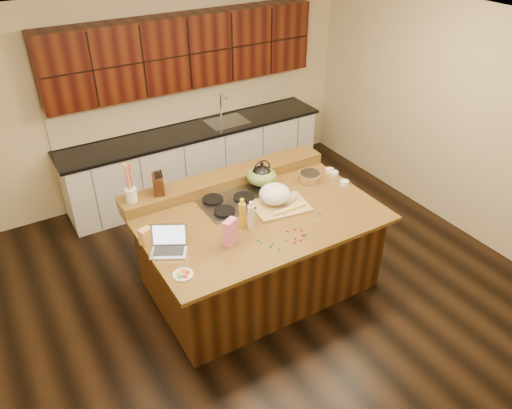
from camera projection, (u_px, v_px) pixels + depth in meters
room at (259, 177)px, 4.82m from camera, size 5.52×5.02×2.72m
island at (258, 249)px, 5.30m from camera, size 2.40×1.60×0.92m
back_ledge at (226, 179)px, 5.52m from camera, size 2.40×0.30×0.12m
cooktop at (244, 199)px, 5.26m from camera, size 0.92×0.52×0.05m
back_counter at (193, 125)px, 6.75m from camera, size 3.70×0.66×2.40m
kettle at (262, 175)px, 5.41m from camera, size 0.27×0.27×0.21m
green_bowl at (262, 176)px, 5.42m from camera, size 0.36×0.36×0.18m
laptop at (169, 244)px, 4.53m from camera, size 0.40×0.38×0.22m
oil_bottle at (242, 216)px, 4.78m from camera, size 0.09×0.09×0.27m
vinegar_bottle at (251, 217)px, 4.77m from camera, size 0.07×0.07×0.25m
wooden_tray at (276, 197)px, 5.13m from camera, size 0.62×0.49×0.23m
ramekin_a at (344, 183)px, 5.53m from camera, size 0.12×0.12×0.04m
ramekin_b at (334, 173)px, 5.70m from camera, size 0.12×0.12×0.04m
ramekin_c at (330, 171)px, 5.76m from camera, size 0.13×0.13×0.04m
strainer_bowl at (310, 178)px, 5.57m from camera, size 0.26×0.26×0.09m
kitchen_timer at (318, 213)px, 4.99m from camera, size 0.10×0.10×0.07m
pink_bag at (230, 232)px, 4.56m from camera, size 0.16×0.13×0.26m
candy_plate at (183, 275)px, 4.25m from camera, size 0.22×0.22×0.01m
package_box at (146, 236)px, 4.59m from camera, size 0.13×0.11×0.16m
utensil_crock at (131, 195)px, 4.99m from camera, size 0.16×0.16×0.14m
knife_block at (158, 185)px, 5.10m from camera, size 0.14×0.19×0.20m
gumdrop_0 at (301, 230)px, 4.79m from camera, size 0.02×0.02×0.02m
gumdrop_1 at (305, 235)px, 4.73m from camera, size 0.02×0.02×0.02m
gumdrop_2 at (295, 243)px, 4.62m from camera, size 0.02×0.02×0.02m
gumdrop_3 at (279, 249)px, 4.55m from camera, size 0.02×0.02×0.02m
gumdrop_4 at (287, 231)px, 4.78m from camera, size 0.02×0.02×0.02m
gumdrop_5 at (286, 240)px, 4.65m from camera, size 0.02×0.02×0.02m
gumdrop_6 at (295, 239)px, 4.67m from camera, size 0.02×0.02×0.02m
gumdrop_7 at (258, 240)px, 4.66m from camera, size 0.02×0.02×0.02m
gumdrop_8 at (301, 240)px, 4.66m from camera, size 0.02×0.02×0.02m
gumdrop_9 at (271, 246)px, 4.58m from camera, size 0.02×0.02×0.02m
gumdrop_10 at (295, 229)px, 4.80m from camera, size 0.02×0.02×0.02m
gumdrop_11 at (262, 243)px, 4.62m from camera, size 0.02×0.02×0.02m
gumdrop_12 at (303, 235)px, 4.72m from camera, size 0.02×0.02×0.02m
gumdrop_13 at (273, 243)px, 4.62m from camera, size 0.02×0.02×0.02m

